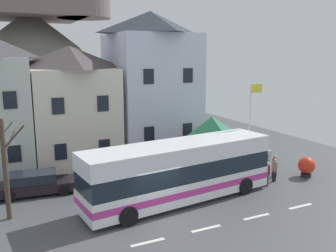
# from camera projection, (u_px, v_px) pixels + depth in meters

# --- Properties ---
(ground_plane) EXTENTS (40.00, 60.00, 0.07)m
(ground_plane) POSITION_uv_depth(u_px,v_px,m) (162.00, 220.00, 18.14)
(ground_plane) COLOR #4A4D4F
(townhouse_01) EXTENTS (6.03, 6.85, 8.80)m
(townhouse_01) POSITION_uv_depth(u_px,v_px,m) (72.00, 105.00, 27.48)
(townhouse_01) COLOR silver
(townhouse_01) RESTS_ON ground_plane
(townhouse_02) EXTENTS (6.48, 6.87, 11.59)m
(townhouse_02) POSITION_uv_depth(u_px,v_px,m) (151.00, 84.00, 29.99)
(townhouse_02) COLOR silver
(townhouse_02) RESTS_ON ground_plane
(hilltop_castle) EXTENTS (34.87, 34.87, 21.94)m
(hilltop_castle) POSITION_uv_depth(u_px,v_px,m) (33.00, 61.00, 44.16)
(hilltop_castle) COLOR #636158
(hilltop_castle) RESTS_ON ground_plane
(transit_bus) EXTENTS (11.52, 3.90, 3.36)m
(transit_bus) POSITION_uv_depth(u_px,v_px,m) (180.00, 172.00, 20.16)
(transit_bus) COLOR white
(transit_bus) RESTS_ON ground_plane
(bus_shelter) EXTENTS (3.60, 3.60, 3.92)m
(bus_shelter) POSITION_uv_depth(u_px,v_px,m) (211.00, 128.00, 25.22)
(bus_shelter) COLOR #473D33
(bus_shelter) RESTS_ON ground_plane
(parked_car_00) EXTENTS (4.15, 2.07, 1.32)m
(parked_car_00) POSITION_uv_depth(u_px,v_px,m) (243.00, 152.00, 28.38)
(parked_car_00) COLOR silver
(parked_car_00) RESTS_ON ground_plane
(parked_car_02) EXTENTS (4.60, 2.24, 1.31)m
(parked_car_02) POSITION_uv_depth(u_px,v_px,m) (36.00, 183.00, 21.40)
(parked_car_02) COLOR black
(parked_car_02) RESTS_ON ground_plane
(pedestrian_00) EXTENTS (0.28, 0.28, 1.56)m
(pedestrian_00) POSITION_uv_depth(u_px,v_px,m) (268.00, 172.00, 22.63)
(pedestrian_00) COLOR #38332D
(pedestrian_00) RESTS_ON ground_plane
(pedestrian_01) EXTENTS (0.30, 0.39, 1.54)m
(pedestrian_01) POSITION_uv_depth(u_px,v_px,m) (275.00, 166.00, 24.32)
(pedestrian_01) COLOR #38332D
(pedestrian_01) RESTS_ON ground_plane
(pedestrian_02) EXTENTS (0.36, 0.35, 1.56)m
(pedestrian_02) POSITION_uv_depth(u_px,v_px,m) (275.00, 169.00, 23.44)
(pedestrian_02) COLOR black
(pedestrian_02) RESTS_ON ground_plane
(pedestrian_03) EXTENTS (0.36, 0.31, 1.54)m
(pedestrian_03) POSITION_uv_depth(u_px,v_px,m) (254.00, 163.00, 24.93)
(pedestrian_03) COLOR #38332D
(pedestrian_03) RESTS_ON ground_plane
(public_bench) EXTENTS (1.76, 0.48, 0.87)m
(public_bench) POSITION_uv_depth(u_px,v_px,m) (205.00, 156.00, 27.72)
(public_bench) COLOR #473828
(public_bench) RESTS_ON ground_plane
(flagpole) EXTENTS (0.95, 0.10, 6.32)m
(flagpole) POSITION_uv_depth(u_px,v_px,m) (251.00, 123.00, 23.99)
(flagpole) COLOR silver
(flagpole) RESTS_ON ground_plane
(harbour_buoy) EXTENTS (1.13, 1.13, 1.38)m
(harbour_buoy) POSITION_uv_depth(u_px,v_px,m) (307.00, 166.00, 24.34)
(harbour_buoy) COLOR black
(harbour_buoy) RESTS_ON ground_plane
(bare_tree_00) EXTENTS (1.67, 1.48, 5.38)m
(bare_tree_00) POSITION_uv_depth(u_px,v_px,m) (6.00, 166.00, 17.71)
(bare_tree_00) COLOR #47382D
(bare_tree_00) RESTS_ON ground_plane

